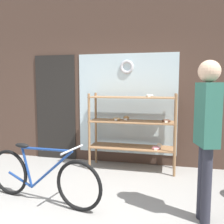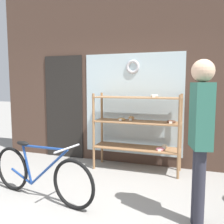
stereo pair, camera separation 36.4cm
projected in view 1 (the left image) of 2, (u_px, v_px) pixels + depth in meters
storefront_facade at (115, 71)px, 4.77m from camera, size 5.29×0.13×3.68m
display_case at (133, 124)px, 4.44m from camera, size 1.53×0.45×1.37m
bicycle at (41, 176)px, 3.23m from camera, size 1.73×0.51×0.77m
pedestrian at (207, 127)px, 2.69m from camera, size 0.25×0.35×1.79m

